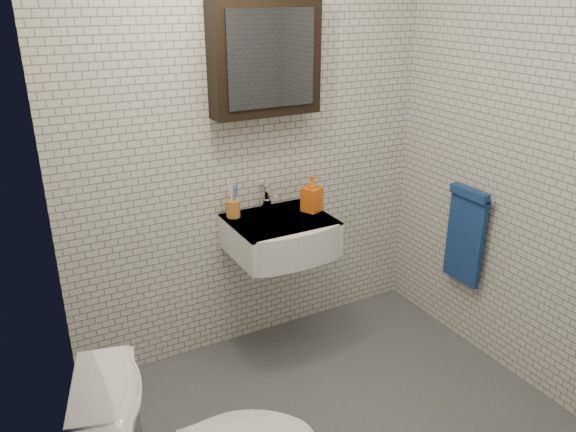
% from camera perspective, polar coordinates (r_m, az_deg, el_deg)
% --- Properties ---
extents(ground, '(2.20, 2.00, 0.01)m').
position_cam_1_polar(ground, '(2.98, 5.77, -20.85)').
color(ground, '#54575C').
rests_on(ground, ground).
extents(room_shell, '(2.22, 2.02, 2.51)m').
position_cam_1_polar(room_shell, '(2.26, 7.18, 7.47)').
color(room_shell, silver).
rests_on(room_shell, ground).
extents(washbasin, '(0.55, 0.50, 0.20)m').
position_cam_1_polar(washbasin, '(3.11, -0.48, -2.10)').
color(washbasin, white).
rests_on(washbasin, room_shell).
extents(faucet, '(0.06, 0.20, 0.15)m').
position_cam_1_polar(faucet, '(3.21, -2.14, 1.78)').
color(faucet, silver).
rests_on(faucet, washbasin).
extents(mirror_cabinet, '(0.60, 0.15, 0.60)m').
position_cam_1_polar(mirror_cabinet, '(3.03, -2.32, 15.78)').
color(mirror_cabinet, black).
rests_on(mirror_cabinet, room_shell).
extents(towel_rail, '(0.09, 0.30, 0.58)m').
position_cam_1_polar(towel_rail, '(3.41, 17.59, -1.55)').
color(towel_rail, silver).
rests_on(towel_rail, room_shell).
extents(toothbrush_cup, '(0.10, 0.10, 0.21)m').
position_cam_1_polar(toothbrush_cup, '(3.13, -5.59, 0.84)').
color(toothbrush_cup, '#C77B31').
rests_on(toothbrush_cup, washbasin).
extents(soap_bottle, '(0.12, 0.13, 0.21)m').
position_cam_1_polar(soap_bottle, '(3.18, 2.44, 2.30)').
color(soap_bottle, orange).
rests_on(soap_bottle, washbasin).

